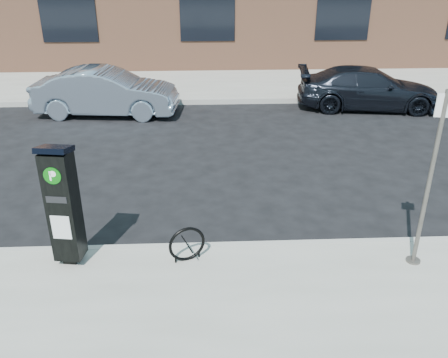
{
  "coord_description": "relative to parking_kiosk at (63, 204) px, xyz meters",
  "views": [
    {
      "loc": [
        -0.22,
        -6.12,
        4.15
      ],
      "look_at": [
        0.08,
        0.5,
        1.01
      ],
      "focal_mm": 38.0,
      "sensor_mm": 36.0,
      "label": 1
    }
  ],
  "objects": [
    {
      "name": "curb_near",
      "position": [
        2.15,
        0.33,
        -1.0
      ],
      "size": [
        60.0,
        0.12,
        0.16
      ],
      "primitive_type": "cube",
      "color": "#9E9B93",
      "rests_on": "ground"
    },
    {
      "name": "curb_far",
      "position": [
        2.15,
        8.37,
        -1.0
      ],
      "size": [
        60.0,
        0.12,
        0.16
      ],
      "primitive_type": "cube",
      "color": "#9E9B93",
      "rests_on": "ground"
    },
    {
      "name": "bike_rack",
      "position": [
        1.66,
        -0.05,
        -0.66
      ],
      "size": [
        0.53,
        0.23,
        0.54
      ],
      "rotation": [
        0.0,
        0.0,
        0.36
      ],
      "color": "black",
      "rests_on": "sidewalk_near"
    },
    {
      "name": "car_silver",
      "position": [
        -0.79,
        7.45,
        -0.42
      ],
      "size": [
        4.08,
        1.74,
        1.31
      ],
      "primitive_type": "imported",
      "rotation": [
        0.0,
        0.0,
        1.48
      ],
      "color": "#8495A9",
      "rests_on": "ground"
    },
    {
      "name": "sidewalk_far",
      "position": [
        2.15,
        14.35,
        -1.0
      ],
      "size": [
        60.0,
        12.0,
        0.15
      ],
      "primitive_type": "cube",
      "color": "gray",
      "rests_on": "ground"
    },
    {
      "name": "car_dark",
      "position": [
        6.8,
        7.75,
        -0.48
      ],
      "size": [
        4.28,
        2.16,
        1.19
      ],
      "primitive_type": "imported",
      "rotation": [
        0.0,
        0.0,
        1.45
      ],
      "color": "black",
      "rests_on": "ground"
    },
    {
      "name": "parking_kiosk",
      "position": [
        0.0,
        0.0,
        0.0
      ],
      "size": [
        0.46,
        0.42,
        1.81
      ],
      "rotation": [
        0.0,
        0.0,
        -0.14
      ],
      "color": "black",
      "rests_on": "sidewalk_near"
    },
    {
      "name": "ground",
      "position": [
        2.15,
        0.35,
        -1.08
      ],
      "size": [
        120.0,
        120.0,
        0.0
      ],
      "primitive_type": "plane",
      "color": "black",
      "rests_on": "ground"
    },
    {
      "name": "sign_pole",
      "position": [
        4.92,
        -0.24,
        0.33
      ],
      "size": [
        0.22,
        0.2,
        2.52
      ],
      "rotation": [
        0.0,
        0.0,
        -0.18
      ],
      "color": "#58544E",
      "rests_on": "sidewalk_near"
    }
  ]
}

